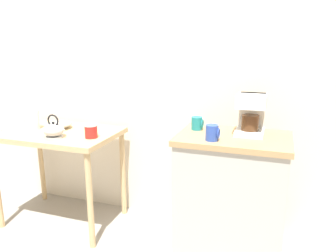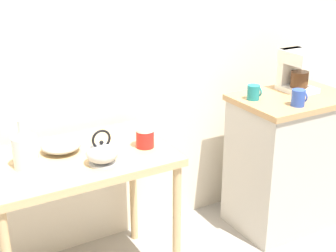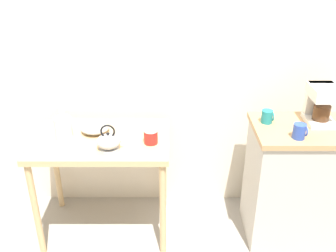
# 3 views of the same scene
# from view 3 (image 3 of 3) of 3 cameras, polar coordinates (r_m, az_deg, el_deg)

# --- Properties ---
(ground_plane) EXTENTS (8.00, 8.00, 0.00)m
(ground_plane) POSITION_cam_3_polar(r_m,az_deg,el_deg) (3.01, 2.76, -15.55)
(ground_plane) COLOR gray
(back_wall) EXTENTS (4.40, 0.10, 2.80)m
(back_wall) POSITION_cam_3_polar(r_m,az_deg,el_deg) (2.79, 5.11, 13.67)
(back_wall) COLOR beige
(back_wall) RESTS_ON ground_plane
(wooden_table) EXTENTS (0.93, 0.60, 0.78)m
(wooden_table) POSITION_cam_3_polar(r_m,az_deg,el_deg) (2.70, -9.66, -3.59)
(wooden_table) COLOR tan
(wooden_table) RESTS_ON ground_plane
(kitchen_counter) EXTENTS (0.71, 0.50, 0.88)m
(kitchen_counter) POSITION_cam_3_polar(r_m,az_deg,el_deg) (2.90, 18.93, -7.96)
(kitchen_counter) COLOR #BCB7AD
(kitchen_counter) RESTS_ON ground_plane
(bowl_stoneware) EXTENTS (0.20, 0.20, 0.06)m
(bowl_stoneware) POSITION_cam_3_polar(r_m,az_deg,el_deg) (2.72, -10.61, -0.24)
(bowl_stoneware) COLOR #9E998C
(bowl_stoneware) RESTS_ON wooden_table
(teakettle) EXTENTS (0.19, 0.15, 0.18)m
(teakettle) POSITION_cam_3_polar(r_m,az_deg,el_deg) (2.49, -8.62, -2.25)
(teakettle) COLOR #B2B5BA
(teakettle) RESTS_ON wooden_table
(glass_carafe_vase) EXTENTS (0.12, 0.12, 0.24)m
(glass_carafe_vase) POSITION_cam_3_polar(r_m,az_deg,el_deg) (2.67, -15.13, -0.13)
(glass_carafe_vase) COLOR silver
(glass_carafe_vase) RESTS_ON wooden_table
(canister_enamel) EXTENTS (0.10, 0.10, 0.11)m
(canister_enamel) POSITION_cam_3_polar(r_m,az_deg,el_deg) (2.53, -2.42, -1.51)
(canister_enamel) COLOR red
(canister_enamel) RESTS_ON wooden_table
(coffee_maker) EXTENTS (0.18, 0.22, 0.26)m
(coffee_maker) POSITION_cam_3_polar(r_m,az_deg,el_deg) (2.74, 21.99, 3.28)
(coffee_maker) COLOR white
(coffee_maker) RESTS_ON kitchen_counter
(mug_dark_teal) EXTENTS (0.08, 0.07, 0.09)m
(mug_dark_teal) POSITION_cam_3_polar(r_m,az_deg,el_deg) (2.65, 14.70, 1.34)
(mug_dark_teal) COLOR teal
(mug_dark_teal) RESTS_ON kitchen_counter
(mug_blue) EXTENTS (0.08, 0.08, 0.10)m
(mug_blue) POSITION_cam_3_polar(r_m,az_deg,el_deg) (2.50, 19.12, -0.76)
(mug_blue) COLOR #2D4CAD
(mug_blue) RESTS_ON kitchen_counter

